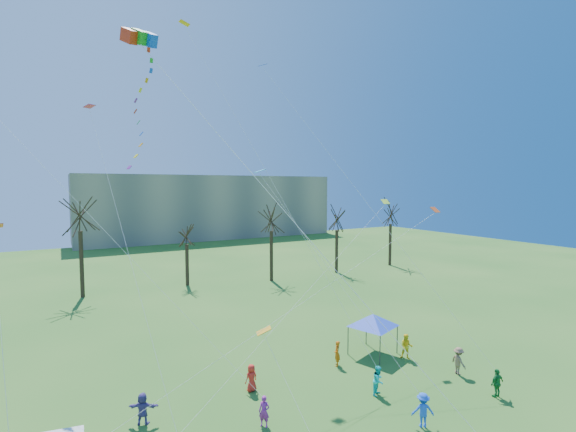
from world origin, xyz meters
TOP-DOWN VIEW (x-y plane):
  - distant_building at (22.00, 82.00)m, footprint 60.00×14.00m
  - bare_tree_row at (6.41, 35.73)m, footprint 71.55×9.70m
  - big_box_kite at (-5.90, 9.47)m, footprint 6.36×7.54m
  - canopy_tent_blue at (9.95, 9.85)m, footprint 3.83×3.83m
  - festival_crowd at (0.87, 5.11)m, footprint 26.52×10.39m
  - small_kites_aloft at (-1.27, 11.35)m, footprint 28.14×17.19m

SIDE VIEW (x-z plane):
  - festival_crowd at x=0.87m, z-range -0.06..1.77m
  - canopy_tent_blue at x=9.95m, z-range 1.05..4.09m
  - bare_tree_row at x=6.41m, z-range 1.32..13.05m
  - distant_building at x=22.00m, z-range 0.00..15.00m
  - small_kites_aloft at x=-1.27m, z-range -2.71..29.74m
  - big_box_kite at x=-5.90m, z-range 3.96..28.77m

